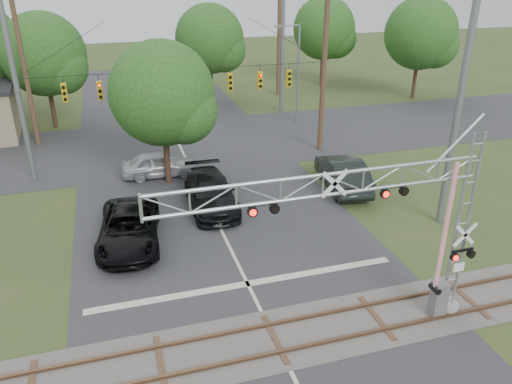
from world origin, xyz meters
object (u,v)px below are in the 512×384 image
object	(u,v)px
traffic_signal_span	(196,77)
pickup_black	(129,228)
sedan_silver	(159,164)
crossing_gantry	(381,219)
car_dark	(211,192)
streetlight	(296,69)

from	to	relation	value
traffic_signal_span	pickup_black	world-z (taller)	traffic_signal_span
traffic_signal_span	sedan_silver	world-z (taller)	traffic_signal_span
sedan_silver	crossing_gantry	bearing A→B (deg)	-160.40
pickup_black	car_dark	world-z (taller)	car_dark
pickup_black	car_dark	distance (m)	5.28
crossing_gantry	traffic_signal_span	bearing A→B (deg)	98.14
traffic_signal_span	car_dark	xyz separation A→B (m)	(-0.74, -6.90, -4.78)
pickup_black	car_dark	size ratio (longest dim) A/B	1.01
crossing_gantry	traffic_signal_span	world-z (taller)	traffic_signal_span
crossing_gantry	pickup_black	world-z (taller)	crossing_gantry
car_dark	traffic_signal_span	bearing A→B (deg)	85.78
pickup_black	sedan_silver	distance (m)	8.31
pickup_black	crossing_gantry	bearing A→B (deg)	-41.11
traffic_signal_span	streetlight	size ratio (longest dim) A/B	2.43
crossing_gantry	car_dark	size ratio (longest dim) A/B	1.96
traffic_signal_span	car_dark	bearing A→B (deg)	-96.14
car_dark	crossing_gantry	bearing A→B (deg)	-71.71
crossing_gantry	pickup_black	xyz separation A→B (m)	(-7.87, 8.69, -3.61)
pickup_black	sedan_silver	bearing A→B (deg)	80.55
crossing_gantry	pickup_black	bearing A→B (deg)	132.16
car_dark	sedan_silver	distance (m)	5.65
pickup_black	streetlight	world-z (taller)	streetlight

